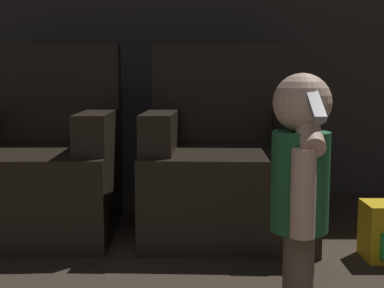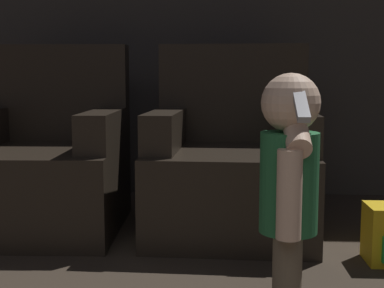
# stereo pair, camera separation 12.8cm
# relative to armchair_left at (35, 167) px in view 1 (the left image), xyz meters

# --- Properties ---
(wall_back) EXTENTS (8.40, 0.05, 2.60)m
(wall_back) POSITION_rel_armchair_left_xyz_m (0.64, 0.94, 0.96)
(wall_back) COLOR #423D38
(wall_back) RESTS_ON ground_plane
(armchair_left) EXTENTS (0.88, 0.91, 1.02)m
(armchair_left) POSITION_rel_armchair_left_xyz_m (0.00, 0.00, 0.00)
(armchair_left) COLOR black
(armchair_left) RESTS_ON ground_plane
(armchair_right) EXTENTS (0.89, 0.92, 1.02)m
(armchair_right) POSITION_rel_armchair_left_xyz_m (1.04, -0.00, 0.00)
(armchair_right) COLOR black
(armchair_right) RESTS_ON ground_plane
(person_toddler) EXTENTS (0.19, 0.33, 0.85)m
(person_toddler) POSITION_rel_armchair_left_xyz_m (1.20, -1.20, 0.16)
(person_toddler) COLOR brown
(person_toddler) RESTS_ON ground_plane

